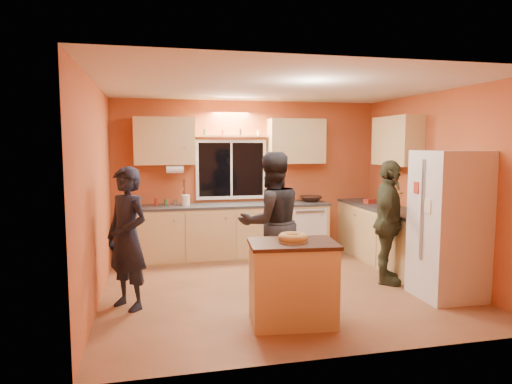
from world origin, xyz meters
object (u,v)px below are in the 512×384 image
object	(u,v)px
island	(292,282)
person_right	(388,222)
refrigerator	(449,225)
person_left	(127,238)
person_center	(271,223)

from	to	relation	value
island	person_right	bearing A→B (deg)	38.42
refrigerator	person_left	distance (m)	3.82
island	person_center	xyz separation A→B (m)	(0.04, 1.04, 0.45)
refrigerator	person_center	distance (m)	2.16
refrigerator	person_right	xyz separation A→B (m)	(-0.42, 0.70, -0.07)
person_right	island	bearing A→B (deg)	157.04
person_left	person_right	distance (m)	3.38
island	person_left	xyz separation A→B (m)	(-1.70, 0.86, 0.37)
person_center	person_left	bearing A→B (deg)	-4.11
person_center	person_right	size ratio (longest dim) A/B	1.07
island	person_left	world-z (taller)	person_left
island	person_right	world-z (taller)	person_right
island	person_right	distance (m)	2.02
person_center	island	bearing A→B (deg)	77.53
refrigerator	person_center	bearing A→B (deg)	161.56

